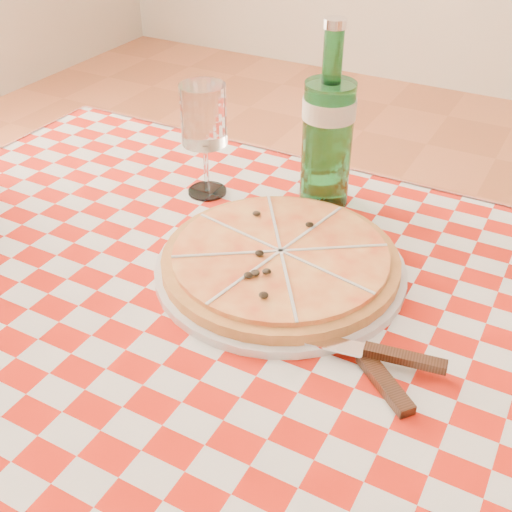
% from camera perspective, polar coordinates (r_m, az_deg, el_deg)
% --- Properties ---
extents(dining_table, '(1.20, 0.80, 0.75)m').
position_cam_1_polar(dining_table, '(0.87, -0.75, -11.01)').
color(dining_table, brown).
rests_on(dining_table, ground).
extents(tablecloth, '(1.30, 0.90, 0.01)m').
position_cam_1_polar(tablecloth, '(0.80, -0.80, -6.32)').
color(tablecloth, '#B3170B').
rests_on(tablecloth, dining_table).
extents(pizza_plate, '(0.40, 0.40, 0.04)m').
position_cam_1_polar(pizza_plate, '(0.87, 2.18, -0.28)').
color(pizza_plate, '#B8803D').
rests_on(pizza_plate, tablecloth).
extents(water_bottle, '(0.10, 0.10, 0.29)m').
position_cam_1_polar(water_bottle, '(0.99, 6.48, 12.12)').
color(water_bottle, '#1A692A').
rests_on(water_bottle, tablecloth).
extents(wine_glass, '(0.09, 0.09, 0.18)m').
position_cam_1_polar(wine_glass, '(1.03, -4.57, 10.13)').
color(wine_glass, white).
rests_on(wine_glass, tablecloth).
extents(cutlery, '(0.27, 0.24, 0.03)m').
position_cam_1_polar(cutlery, '(0.75, 9.55, -8.41)').
color(cutlery, silver).
rests_on(cutlery, tablecloth).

